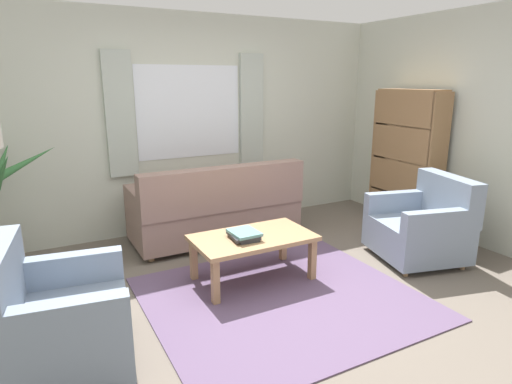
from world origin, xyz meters
The scene contains 11 objects.
ground_plane centered at (0.00, 0.00, 0.00)m, with size 6.24×6.24×0.00m, color #6B6056.
wall_back centered at (0.00, 2.26, 1.30)m, with size 5.32×0.12×2.60m, color beige.
wall_right centered at (2.66, 0.00, 1.30)m, with size 0.12×4.40×2.60m, color beige.
window_with_curtains centered at (0.00, 2.18, 1.45)m, with size 1.98×0.07×1.40m.
area_rug centered at (0.00, 0.00, 0.01)m, with size 2.23×2.02×0.01m, color #604C6B.
couch centered at (0.06, 1.57, 0.37)m, with size 1.90×0.82×0.92m.
armchair_left centered at (-1.78, -0.09, 0.35)m, with size 0.93×0.95×0.88m.
armchair_right centered at (1.74, 0.06, 0.35)m, with size 1.00×1.02×0.88m.
coffee_table centered at (-0.05, 0.45, 0.38)m, with size 1.10×0.64×0.44m.
book_stack_on_table centered at (-0.16, 0.42, 0.48)m, with size 0.26×0.31×0.07m.
bookshelf centered at (2.34, 0.91, 0.79)m, with size 0.30×0.94×1.72m.
Camera 1 is at (-1.79, -2.86, 1.83)m, focal length 30.31 mm.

